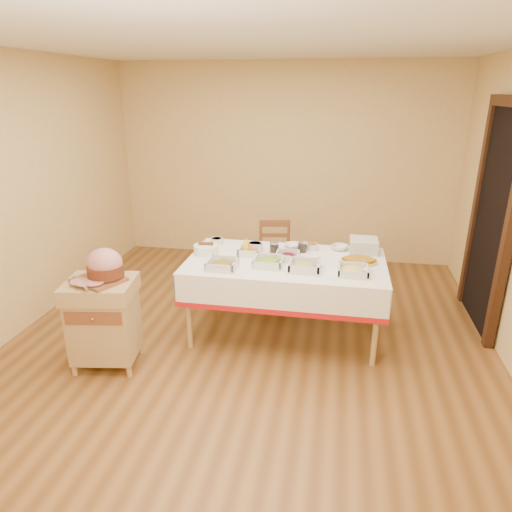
{
  "coord_description": "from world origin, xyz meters",
  "views": [
    {
      "loc": [
        0.74,
        -3.63,
        2.25
      ],
      "look_at": [
        0.04,
        0.2,
        0.82
      ],
      "focal_mm": 32.0,
      "sensor_mm": 36.0,
      "label": 1
    }
  ],
  "objects_px": {
    "butcher_cart": "(104,318)",
    "brass_platter": "(359,261)",
    "preserve_jar_left": "(274,247)",
    "dining_table": "(285,276)",
    "bread_basket": "(206,249)",
    "preserve_jar_right": "(302,247)",
    "dining_chair": "(275,257)",
    "ham_on_board": "(104,267)",
    "plate_stack": "(364,245)",
    "mustard_bottle": "(246,248)"
  },
  "relations": [
    {
      "from": "butcher_cart",
      "to": "brass_platter",
      "type": "height_order",
      "value": "brass_platter"
    },
    {
      "from": "preserve_jar_left",
      "to": "dining_table",
      "type": "bearing_deg",
      "value": -54.5
    },
    {
      "from": "preserve_jar_left",
      "to": "bread_basket",
      "type": "bearing_deg",
      "value": -167.03
    },
    {
      "from": "preserve_jar_left",
      "to": "preserve_jar_right",
      "type": "height_order",
      "value": "same"
    },
    {
      "from": "dining_chair",
      "to": "ham_on_board",
      "type": "distance_m",
      "value": 2.12
    },
    {
      "from": "butcher_cart",
      "to": "bread_basket",
      "type": "bearing_deg",
      "value": 52.16
    },
    {
      "from": "dining_table",
      "to": "brass_platter",
      "type": "relative_size",
      "value": 5.68
    },
    {
      "from": "preserve_jar_left",
      "to": "plate_stack",
      "type": "height_order",
      "value": "plate_stack"
    },
    {
      "from": "plate_stack",
      "to": "preserve_jar_right",
      "type": "bearing_deg",
      "value": -169.15
    },
    {
      "from": "dining_table",
      "to": "plate_stack",
      "type": "distance_m",
      "value": 0.83
    },
    {
      "from": "butcher_cart",
      "to": "dining_chair",
      "type": "xyz_separation_m",
      "value": [
        1.2,
        1.75,
        -0.01
      ]
    },
    {
      "from": "butcher_cart",
      "to": "mustard_bottle",
      "type": "distance_m",
      "value": 1.41
    },
    {
      "from": "bread_basket",
      "to": "brass_platter",
      "type": "bearing_deg",
      "value": 0.67
    },
    {
      "from": "dining_table",
      "to": "brass_platter",
      "type": "bearing_deg",
      "value": 5.23
    },
    {
      "from": "preserve_jar_left",
      "to": "bread_basket",
      "type": "distance_m",
      "value": 0.66
    },
    {
      "from": "dining_table",
      "to": "preserve_jar_right",
      "type": "bearing_deg",
      "value": 63.92
    },
    {
      "from": "preserve_jar_left",
      "to": "brass_platter",
      "type": "relative_size",
      "value": 0.36
    },
    {
      "from": "mustard_bottle",
      "to": "dining_table",
      "type": "bearing_deg",
      "value": -8.66
    },
    {
      "from": "bread_basket",
      "to": "plate_stack",
      "type": "distance_m",
      "value": 1.52
    },
    {
      "from": "brass_platter",
      "to": "dining_chair",
      "type": "bearing_deg",
      "value": 135.36
    },
    {
      "from": "preserve_jar_left",
      "to": "brass_platter",
      "type": "xyz_separation_m",
      "value": [
        0.8,
        -0.13,
        -0.03
      ]
    },
    {
      "from": "plate_stack",
      "to": "ham_on_board",
      "type": "bearing_deg",
      "value": -151.51
    },
    {
      "from": "bread_basket",
      "to": "plate_stack",
      "type": "relative_size",
      "value": 0.89
    },
    {
      "from": "ham_on_board",
      "to": "brass_platter",
      "type": "distance_m",
      "value": 2.22
    },
    {
      "from": "butcher_cart",
      "to": "dining_table",
      "type": "bearing_deg",
      "value": 29.24
    },
    {
      "from": "preserve_jar_left",
      "to": "brass_platter",
      "type": "height_order",
      "value": "preserve_jar_left"
    },
    {
      "from": "preserve_jar_left",
      "to": "dining_chair",
      "type": "bearing_deg",
      "value": 97.63
    },
    {
      "from": "dining_chair",
      "to": "plate_stack",
      "type": "relative_size",
      "value": 3.17
    },
    {
      "from": "butcher_cart",
      "to": "preserve_jar_right",
      "type": "relative_size",
      "value": 6.71
    },
    {
      "from": "dining_chair",
      "to": "brass_platter",
      "type": "distance_m",
      "value": 1.32
    },
    {
      "from": "preserve_jar_right",
      "to": "bread_basket",
      "type": "relative_size",
      "value": 0.49
    },
    {
      "from": "ham_on_board",
      "to": "preserve_jar_right",
      "type": "height_order",
      "value": "ham_on_board"
    },
    {
      "from": "butcher_cart",
      "to": "bread_basket",
      "type": "relative_size",
      "value": 3.3
    },
    {
      "from": "dining_chair",
      "to": "preserve_jar_right",
      "type": "relative_size",
      "value": 7.24
    },
    {
      "from": "preserve_jar_left",
      "to": "mustard_bottle",
      "type": "relative_size",
      "value": 0.66
    },
    {
      "from": "dining_chair",
      "to": "bread_basket",
      "type": "distance_m",
      "value": 1.12
    },
    {
      "from": "bread_basket",
      "to": "dining_chair",
      "type": "bearing_deg",
      "value": 59.35
    },
    {
      "from": "bread_basket",
      "to": "plate_stack",
      "type": "height_order",
      "value": "plate_stack"
    },
    {
      "from": "butcher_cart",
      "to": "bread_basket",
      "type": "xyz_separation_m",
      "value": [
        0.66,
        0.85,
        0.36
      ]
    },
    {
      "from": "preserve_jar_right",
      "to": "plate_stack",
      "type": "height_order",
      "value": "plate_stack"
    },
    {
      "from": "preserve_jar_left",
      "to": "preserve_jar_right",
      "type": "bearing_deg",
      "value": 14.59
    },
    {
      "from": "dining_table",
      "to": "butcher_cart",
      "type": "height_order",
      "value": "butcher_cart"
    },
    {
      "from": "ham_on_board",
      "to": "bread_basket",
      "type": "relative_size",
      "value": 1.74
    },
    {
      "from": "dining_chair",
      "to": "brass_platter",
      "type": "xyz_separation_m",
      "value": [
        0.9,
        -0.89,
        0.35
      ]
    },
    {
      "from": "dining_chair",
      "to": "preserve_jar_right",
      "type": "xyz_separation_m",
      "value": [
        0.37,
        -0.69,
        0.38
      ]
    },
    {
      "from": "dining_table",
      "to": "mustard_bottle",
      "type": "relative_size",
      "value": 10.44
    },
    {
      "from": "preserve_jar_left",
      "to": "bread_basket",
      "type": "height_order",
      "value": "preserve_jar_left"
    },
    {
      "from": "butcher_cart",
      "to": "brass_platter",
      "type": "distance_m",
      "value": 2.29
    },
    {
      "from": "dining_table",
      "to": "ham_on_board",
      "type": "xyz_separation_m",
      "value": [
        -1.39,
        -0.77,
        0.29
      ]
    },
    {
      "from": "butcher_cart",
      "to": "preserve_jar_right",
      "type": "height_order",
      "value": "preserve_jar_right"
    }
  ]
}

